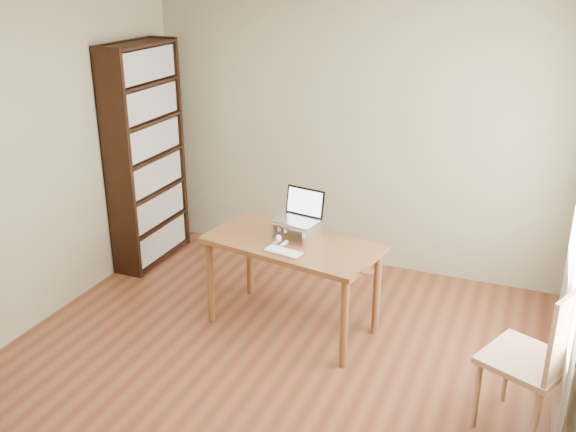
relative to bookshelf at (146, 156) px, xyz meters
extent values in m
cube|color=#5B2918|center=(1.83, -1.55, -1.06)|extent=(4.00, 4.50, 0.02)
cube|color=#908961|center=(1.83, 0.71, 0.25)|extent=(4.00, 0.02, 2.60)
cube|color=#908961|center=(-0.18, -1.55, 0.25)|extent=(0.02, 4.50, 2.60)
cube|color=black|center=(-0.01, -0.43, 0.00)|extent=(0.30, 0.04, 2.10)
cube|color=black|center=(-0.01, 0.43, 0.00)|extent=(0.30, 0.04, 2.10)
cube|color=black|center=(-0.15, 0.00, 0.00)|extent=(0.02, 0.90, 2.10)
cube|color=black|center=(-0.01, 0.00, -1.02)|extent=(0.30, 0.84, 0.02)
cube|color=black|center=(0.02, 0.00, -0.85)|extent=(0.20, 0.78, 0.28)
cube|color=black|center=(-0.01, 0.00, -0.68)|extent=(0.30, 0.84, 0.03)
cube|color=black|center=(0.02, 0.00, -0.51)|extent=(0.20, 0.78, 0.28)
cube|color=black|center=(-0.01, 0.00, -0.34)|extent=(0.30, 0.84, 0.02)
cube|color=black|center=(0.02, 0.00, -0.17)|extent=(0.20, 0.78, 0.28)
cube|color=black|center=(-0.01, 0.00, 0.00)|extent=(0.30, 0.84, 0.02)
cube|color=black|center=(0.02, 0.00, 0.17)|extent=(0.20, 0.78, 0.28)
cube|color=black|center=(-0.01, 0.00, 0.34)|extent=(0.30, 0.84, 0.02)
cube|color=black|center=(0.02, 0.00, 0.51)|extent=(0.20, 0.78, 0.28)
cube|color=black|center=(-0.01, 0.00, 0.68)|extent=(0.30, 0.84, 0.02)
cube|color=black|center=(0.02, 0.00, 0.85)|extent=(0.20, 0.78, 0.28)
cube|color=black|center=(-0.01, 0.00, 1.02)|extent=(0.30, 0.84, 0.03)
cube|color=brown|center=(1.77, -0.69, -0.32)|extent=(1.43, 0.88, 0.04)
cylinder|color=brown|center=(1.16, -0.42, -0.70)|extent=(0.06, 0.06, 0.71)
cylinder|color=brown|center=(2.37, -0.42, -0.70)|extent=(0.06, 0.06, 0.71)
cylinder|color=brown|center=(1.16, -0.96, -0.70)|extent=(0.06, 0.06, 0.71)
cylinder|color=brown|center=(2.37, -0.96, -0.70)|extent=(0.06, 0.06, 0.71)
cube|color=silver|center=(1.62, -0.61, -0.24)|extent=(0.03, 0.25, 0.12)
cube|color=silver|center=(1.91, -0.61, -0.24)|extent=(0.03, 0.25, 0.12)
cube|color=silver|center=(1.77, -0.61, -0.17)|extent=(0.32, 0.25, 0.01)
cube|color=silver|center=(1.77, -0.61, -0.16)|extent=(0.36, 0.28, 0.02)
cube|color=black|center=(1.77, -0.48, -0.04)|extent=(0.33, 0.10, 0.22)
cube|color=white|center=(1.77, -0.48, -0.04)|extent=(0.30, 0.09, 0.19)
cube|color=silver|center=(1.79, -0.91, -0.29)|extent=(0.32, 0.18, 0.02)
cube|color=white|center=(1.79, -0.91, -0.28)|extent=(0.29, 0.15, 0.00)
cylinder|color=brown|center=(2.44, -0.97, -0.30)|extent=(0.10, 0.10, 0.01)
ellipsoid|color=#4B443B|center=(1.74, -0.58, -0.24)|extent=(0.16, 0.37, 0.13)
ellipsoid|color=#4B443B|center=(1.74, -0.47, -0.24)|extent=(0.14, 0.15, 0.12)
ellipsoid|color=#4B443B|center=(1.74, -0.77, -0.22)|extent=(0.10, 0.09, 0.09)
ellipsoid|color=white|center=(1.74, -0.73, -0.25)|extent=(0.09, 0.09, 0.08)
sphere|color=white|center=(1.74, -0.81, -0.23)|extent=(0.04, 0.04, 0.04)
cone|color=#4B443B|center=(1.71, -0.77, -0.18)|extent=(0.03, 0.04, 0.04)
cone|color=#4B443B|center=(1.76, -0.77, -0.18)|extent=(0.03, 0.04, 0.04)
cylinder|color=white|center=(1.71, -0.78, -0.29)|extent=(0.03, 0.09, 0.03)
cylinder|color=white|center=(1.77, -0.78, -0.29)|extent=(0.03, 0.09, 0.03)
cylinder|color=#4B443B|center=(1.83, -0.45, -0.28)|extent=(0.13, 0.20, 0.03)
cube|color=tan|center=(3.53, -1.27, -0.55)|extent=(0.61, 0.61, 0.04)
cylinder|color=tan|center=(3.34, -1.46, -0.80)|extent=(0.04, 0.04, 0.50)
cylinder|color=tan|center=(3.72, -1.46, -0.80)|extent=(0.04, 0.04, 0.50)
cylinder|color=tan|center=(3.34, -1.08, -0.80)|extent=(0.04, 0.04, 0.50)
cylinder|color=tan|center=(3.72, -1.08, -0.80)|extent=(0.04, 0.04, 0.50)
cube|color=tan|center=(3.74, -1.27, -0.27)|extent=(0.20, 0.42, 0.56)
camera|label=1|loc=(3.46, -4.86, 1.69)|focal=40.00mm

